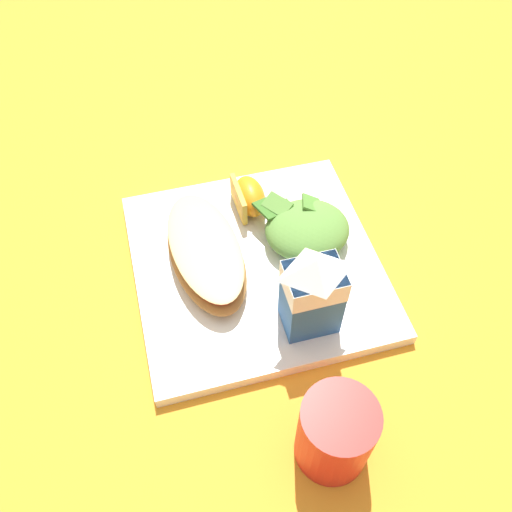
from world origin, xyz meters
name	(u,v)px	position (x,y,z in m)	size (l,w,h in m)	color
ground	(256,269)	(0.00, 0.00, 0.00)	(3.00, 3.00, 0.00)	orange
white_plate	(256,265)	(0.00, 0.00, 0.01)	(0.28, 0.28, 0.02)	white
cheesy_pizza_bread	(206,253)	(0.06, -0.01, 0.03)	(0.09, 0.18, 0.04)	#A87038
green_salad_pile	(307,229)	(-0.07, -0.02, 0.04)	(0.11, 0.10, 0.04)	#5B8E3D
milk_carton	(313,291)	(-0.03, 0.09, 0.08)	(0.06, 0.05, 0.11)	#23569E
orange_wedge_front	(248,197)	(-0.01, -0.08, 0.04)	(0.04, 0.06, 0.04)	orange
drinking_red_cup	(335,434)	(-0.01, 0.22, 0.04)	(0.07, 0.07, 0.09)	red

